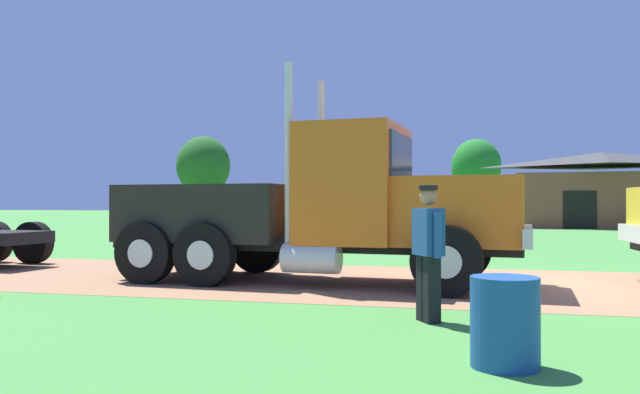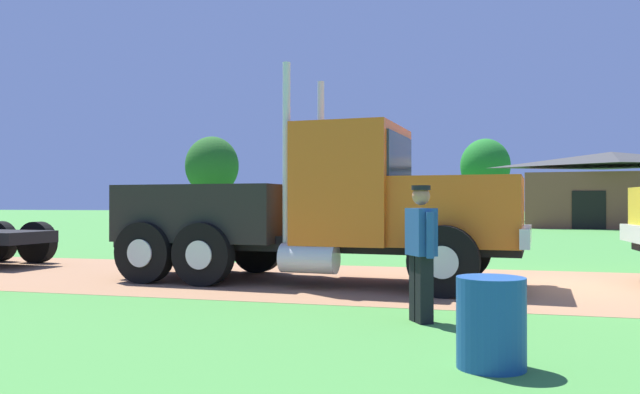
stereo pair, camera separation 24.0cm
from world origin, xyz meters
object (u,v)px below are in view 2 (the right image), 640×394
at_px(truck_foreground_white, 318,211).
at_px(visitor_walking_mid, 421,247).
at_px(shed_building, 612,191).
at_px(steel_barrel, 491,323).

relative_size(truck_foreground_white, visitor_walking_mid, 4.61).
relative_size(truck_foreground_white, shed_building, 0.74).
bearing_deg(truck_foreground_white, steel_barrel, -60.48).
xyz_separation_m(visitor_walking_mid, steel_barrel, (0.86, -2.11, -0.54)).
distance_m(truck_foreground_white, steel_barrel, 6.58).
height_order(steel_barrel, shed_building, shed_building).
relative_size(steel_barrel, shed_building, 0.08).
bearing_deg(truck_foreground_white, visitor_walking_mid, -56.63).
distance_m(visitor_walking_mid, steel_barrel, 2.34).
distance_m(truck_foreground_white, shed_building, 31.81).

